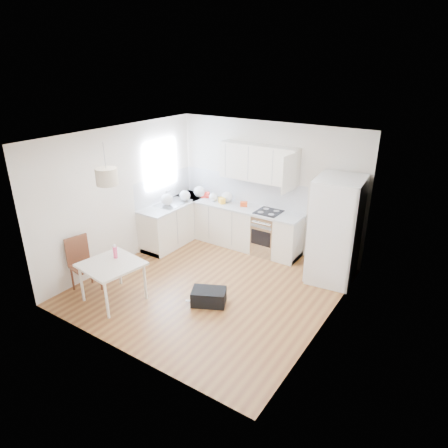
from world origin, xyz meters
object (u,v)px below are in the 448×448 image
Objects in this scene: refrigerator at (336,230)px; gym_bag at (209,297)px; dining_table at (112,267)px; dining_chair at (85,265)px.

gym_bag is at bearing -131.38° from refrigerator.
refrigerator is 3.99m from dining_table.
dining_chair is 2.25m from gym_bag.
refrigerator is 1.97× the size of dining_chair.
refrigerator reaches higher than dining_table.
dining_table reaches higher than gym_bag.
refrigerator is at bearing 53.06° from dining_table.
dining_chair is 1.75× the size of gym_bag.
dining_table is 1.69m from gym_bag.
refrigerator is 4.52m from dining_chair.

